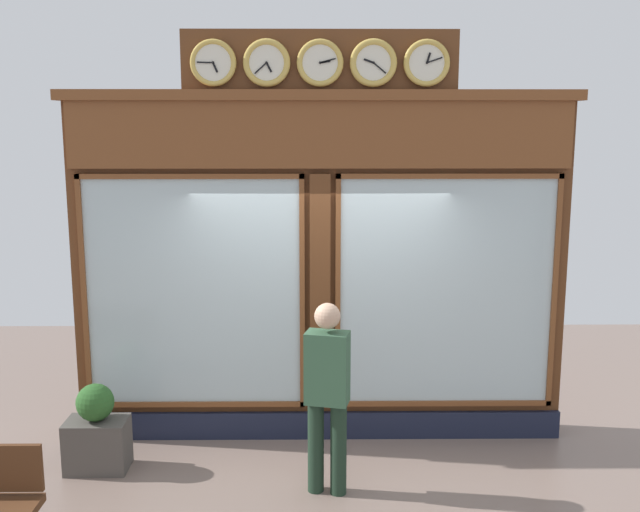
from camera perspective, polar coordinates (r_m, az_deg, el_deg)
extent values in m
cube|color=#5B3319|center=(7.28, -0.01, -1.33)|extent=(4.87, 0.30, 3.37)
cube|color=#191E33|center=(7.59, 0.00, -13.11)|extent=(4.87, 0.08, 0.28)
cube|color=brown|center=(6.94, 0.00, 9.49)|extent=(4.77, 0.08, 0.63)
cube|color=brown|center=(6.97, 0.00, 12.50)|extent=(4.97, 0.20, 0.10)
cube|color=silver|center=(7.28, 9.84, -2.83)|extent=(2.08, 0.02, 2.24)
cube|color=brown|center=(7.09, 10.16, 6.18)|extent=(2.18, 0.04, 0.05)
cube|color=brown|center=(7.60, 9.60, -11.31)|extent=(2.18, 0.04, 0.05)
cube|color=brown|center=(7.52, 17.90, -2.75)|extent=(0.05, 0.04, 2.34)
cube|color=brown|center=(7.14, 1.41, -2.93)|extent=(0.05, 0.04, 2.34)
cube|color=silver|center=(7.25, -9.87, -2.88)|extent=(2.08, 0.02, 2.24)
cube|color=brown|center=(7.06, -10.19, 6.17)|extent=(2.18, 0.04, 0.05)
cube|color=brown|center=(7.57, -9.63, -11.38)|extent=(2.18, 0.04, 0.05)
cube|color=brown|center=(7.48, -18.00, -2.83)|extent=(0.05, 0.04, 2.34)
cube|color=brown|center=(7.14, -1.40, -2.94)|extent=(0.05, 0.04, 2.34)
cube|color=#5B3319|center=(7.14, 0.00, -2.92)|extent=(0.20, 0.10, 2.34)
cube|color=#5B3319|center=(7.02, 0.00, 14.85)|extent=(2.59, 0.06, 0.62)
cylinder|color=silver|center=(7.03, 8.36, 14.75)|extent=(0.35, 0.02, 0.35)
torus|color=gold|center=(7.02, 8.37, 14.75)|extent=(0.43, 0.05, 0.43)
cube|color=black|center=(7.02, 8.51, 15.12)|extent=(0.05, 0.01, 0.10)
cube|color=black|center=(7.02, 8.97, 14.93)|extent=(0.14, 0.01, 0.06)
sphere|color=black|center=(7.01, 8.39, 14.76)|extent=(0.02, 0.02, 0.02)
cylinder|color=silver|center=(6.97, 4.21, 14.87)|extent=(0.35, 0.02, 0.35)
torus|color=gold|center=(6.96, 4.21, 14.87)|extent=(0.44, 0.06, 0.44)
cube|color=black|center=(6.95, 3.84, 15.01)|extent=(0.10, 0.01, 0.05)
cube|color=black|center=(6.95, 4.70, 14.48)|extent=(0.12, 0.01, 0.10)
sphere|color=black|center=(6.95, 4.22, 14.88)|extent=(0.02, 0.02, 0.02)
cylinder|color=silver|center=(6.95, 0.01, 14.91)|extent=(0.35, 0.02, 0.35)
torus|color=gold|center=(6.94, 0.01, 14.91)|extent=(0.43, 0.05, 0.43)
cube|color=black|center=(6.93, 0.41, 14.98)|extent=(0.10, 0.01, 0.03)
cube|color=black|center=(6.93, 0.62, 15.07)|extent=(0.15, 0.01, 0.05)
sphere|color=black|center=(6.93, 0.01, 14.92)|extent=(0.02, 0.02, 0.02)
cylinder|color=silver|center=(6.96, -4.21, 14.87)|extent=(0.35, 0.02, 0.35)
torus|color=gold|center=(6.95, -4.21, 14.87)|extent=(0.44, 0.06, 0.44)
cube|color=black|center=(6.94, -4.02, 14.54)|extent=(0.06, 0.01, 0.09)
cube|color=black|center=(6.94, -4.68, 14.47)|extent=(0.12, 0.01, 0.11)
sphere|color=black|center=(6.94, -4.21, 14.88)|extent=(0.02, 0.02, 0.02)
cylinder|color=silver|center=(7.01, -8.38, 14.76)|extent=(0.35, 0.02, 0.35)
torus|color=gold|center=(7.00, -8.38, 14.76)|extent=(0.43, 0.05, 0.43)
cube|color=black|center=(6.98, -8.23, 14.42)|extent=(0.05, 0.01, 0.09)
cube|color=black|center=(7.00, -9.02, 14.76)|extent=(0.15, 0.01, 0.02)
sphere|color=black|center=(6.99, -8.40, 14.77)|extent=(0.02, 0.02, 0.02)
cylinder|color=#1C2F21|center=(6.49, -0.33, -14.71)|extent=(0.14, 0.14, 0.82)
cylinder|color=#1C2F21|center=(6.45, 1.46, -14.88)|extent=(0.14, 0.14, 0.82)
cube|color=#33563D|center=(6.20, 0.57, -8.76)|extent=(0.40, 0.30, 0.62)
sphere|color=tan|center=(6.06, 0.58, -4.73)|extent=(0.22, 0.22, 0.22)
cube|color=#4C4742|center=(7.22, -17.04, -13.96)|extent=(0.56, 0.36, 0.48)
sphere|color=#285623|center=(7.07, -17.22, -10.91)|extent=(0.34, 0.34, 0.34)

